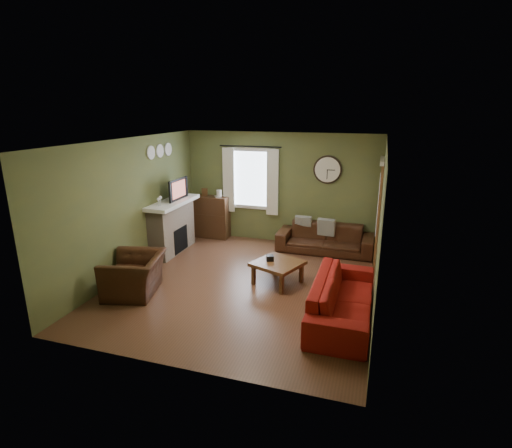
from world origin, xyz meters
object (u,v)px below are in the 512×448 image
(armchair, at_px, (135,275))
(sofa_red, at_px, (343,298))
(sofa_brown, at_px, (325,238))
(coffee_table, at_px, (278,273))
(bookshelf, at_px, (212,217))

(armchair, bearing_deg, sofa_red, 79.25)
(sofa_brown, distance_m, sofa_red, 2.94)
(sofa_brown, distance_m, armchair, 4.22)
(sofa_brown, relative_size, armchair, 2.01)
(coffee_table, bearing_deg, armchair, -153.68)
(bookshelf, bearing_deg, sofa_brown, -4.56)
(coffee_table, bearing_deg, sofa_red, -35.59)
(coffee_table, bearing_deg, sofa_brown, 73.24)
(sofa_brown, height_order, coffee_table, sofa_brown)
(sofa_brown, distance_m, coffee_table, 2.05)
(bookshelf, distance_m, sofa_brown, 2.87)
(bookshelf, bearing_deg, coffee_table, -43.94)
(armchair, bearing_deg, bookshelf, 165.34)
(armchair, relative_size, coffee_table, 1.33)
(bookshelf, bearing_deg, armchair, -90.31)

